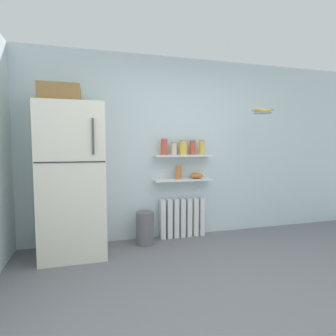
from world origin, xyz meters
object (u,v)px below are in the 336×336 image
Objects in this scene: vase at (179,172)px; hanging_fruit_basket at (262,111)px; storage_jar_4 at (202,147)px; storage_jar_1 at (174,148)px; radiator at (182,218)px; shelf_bowl at (197,176)px; storage_jar_3 at (193,147)px; refrigerator at (72,177)px; trash_bin at (145,228)px; storage_jar_2 at (183,147)px; storage_jar_0 at (164,147)px.

vase is 1.44m from hanging_fruit_basket.
storage_jar_1 is at bearing 180.00° from storage_jar_4.
vase reaches higher than radiator.
vase is 1.04× the size of shelf_bowl.
shelf_bowl reaches higher than radiator.
refrigerator is at bearing -172.06° from storage_jar_3.
hanging_fruit_basket is at bearing -26.20° from storage_jar_3.
storage_jar_3 is 1.20× the size of shelf_bowl.
refrigerator is 3.03× the size of radiator.
storage_jar_4 is (0.28, -0.03, 1.03)m from radiator.
storage_jar_1 reaches higher than radiator.
refrigerator is 1.42m from storage_jar_1.
trash_bin is (0.91, 0.10, -0.74)m from refrigerator.
storage_jar_4 is 0.50m from vase.
storage_jar_4 is 0.72× the size of hanging_fruit_basket.
vase is (-0.07, -0.00, -0.36)m from storage_jar_2.
vase reaches higher than shelf_bowl.
hanging_fruit_basket is at bearing -22.88° from storage_jar_2.
storage_jar_4 is at bearing 149.47° from hanging_fruit_basket.
storage_jar_1 is 0.95× the size of vase.
storage_jar_3 is (0.28, 0.00, 0.02)m from storage_jar_1.
vase is at bearing 0.00° from storage_jar_0.
storage_jar_1 is 0.14m from storage_jar_2.
storage_jar_0 is at bearing -180.00° from vase.
storage_jar_4 is (1.78, 0.23, 0.35)m from refrigerator.
trash_bin is (-0.87, -0.12, -1.09)m from storage_jar_4.
refrigerator reaches higher than vase.
storage_jar_1 is 0.61× the size of hanging_fruit_basket.
vase is (-0.07, -0.03, 0.68)m from radiator.
storage_jar_0 is 1.28× the size of shelf_bowl.
storage_jar_2 is at bearing 180.00° from storage_jar_4.
hanging_fruit_basket reaches higher than trash_bin.
radiator is at bearing 155.67° from hanging_fruit_basket.
vase is at bearing 9.10° from refrigerator.
storage_jar_1 is 0.43m from storage_jar_4.
refrigerator is 9.20× the size of storage_jar_3.
refrigerator is at bearing -171.32° from storage_jar_2.
vase is (1.43, 0.23, -0.00)m from refrigerator.
hanging_fruit_basket is (0.71, -0.42, 0.50)m from storage_jar_4.
storage_jar_1 is 0.35m from vase.
storage_jar_0 is 1.07× the size of storage_jar_3.
shelf_bowl is 1.06m from trash_bin.
storage_jar_3 is (1.64, 0.23, 0.36)m from refrigerator.
storage_jar_3 reaches higher than trash_bin.
shelf_bowl is (0.07, 0.00, -0.42)m from storage_jar_3.
storage_jar_2 is at bearing 157.12° from hanging_fruit_basket.
radiator is 3.04× the size of storage_jar_3.
storage_jar_4 is (0.14, 0.00, -0.00)m from storage_jar_3.
vase is at bearing 180.00° from storage_jar_3.
shelf_bowl is at bearing -8.18° from radiator.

